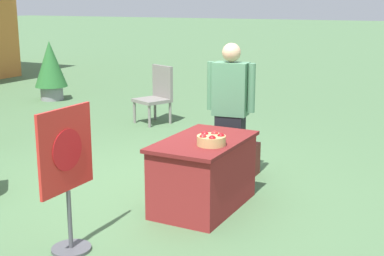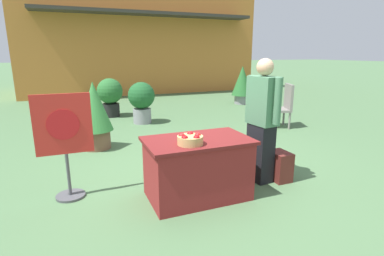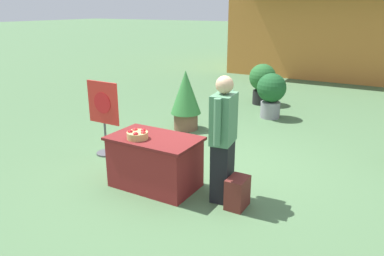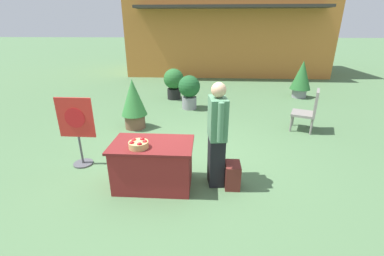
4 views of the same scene
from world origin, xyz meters
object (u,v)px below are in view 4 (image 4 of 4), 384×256
apple_basket (139,144)px  backpack (232,175)px  potted_plant_far_left (302,77)px  potted_plant_near_left (174,82)px  potted_plant_near_right (189,90)px  patio_chair (309,109)px  potted_plant_far_right (134,102)px  poster_board (77,128)px  display_table (153,164)px  person_visitor (217,135)px

apple_basket → backpack: 1.59m
potted_plant_far_left → potted_plant_near_left: size_ratio=1.23×
potted_plant_near_right → potted_plant_near_left: bearing=118.9°
patio_chair → potted_plant_near_right: bearing=-6.3°
potted_plant_far_left → potted_plant_far_right: potted_plant_far_left is taller
potted_plant_near_right → potted_plant_far_right: 2.19m
poster_board → patio_chair: size_ratio=1.25×
apple_basket → potted_plant_far_left: 7.58m
display_table → backpack: (1.29, 0.03, -0.17)m
backpack → poster_board: poster_board is taller
poster_board → potted_plant_far_left: (5.77, 5.38, -0.00)m
person_visitor → backpack: (0.27, -0.10, -0.67)m
poster_board → apple_basket: bearing=61.0°
apple_basket → person_visitor: person_visitor is taller
potted_plant_far_right → potted_plant_far_left: bearing=33.0°
apple_basket → potted_plant_near_left: bearing=92.0°
apple_basket → poster_board: size_ratio=0.23×
apple_basket → potted_plant_far_left: (4.43, 6.15, -0.08)m
potted_plant_near_right → potted_plant_far_left: (3.99, 1.66, 0.13)m
apple_basket → person_visitor: size_ratio=0.17×
apple_basket → potted_plant_far_right: size_ratio=0.23×
potted_plant_far_left → potted_plant_near_left: potted_plant_far_left is taller
potted_plant_far_left → potted_plant_far_right: bearing=-147.0°
display_table → potted_plant_far_right: size_ratio=1.01×
person_visitor → potted_plant_near_left: (-1.38, 5.35, -0.25)m
display_table → potted_plant_near_left: size_ratio=1.19×
poster_board → potted_plant_near_right: (1.79, 3.73, -0.13)m
patio_chair → display_table: bearing=60.2°
poster_board → potted_plant_far_right: (0.50, 1.96, -0.05)m
person_visitor → potted_plant_near_right: (-0.74, 4.19, -0.26)m
potted_plant_near_right → potted_plant_near_left: size_ratio=0.98×
display_table → patio_chair: (3.38, 2.63, 0.18)m
patio_chair → potted_plant_near_left: size_ratio=0.97×
display_table → potted_plant_far_left: (4.27, 5.98, 0.36)m
backpack → poster_board: 2.90m
apple_basket → potted_plant_near_right: size_ratio=0.28×
display_table → poster_board: bearing=158.4°
person_visitor → poster_board: bearing=-17.8°
potted_plant_near_left → potted_plant_far_right: 3.00m
backpack → potted_plant_far_left: potted_plant_far_left is taller
potted_plant_far_left → apple_basket: bearing=-125.8°
apple_basket → patio_chair: size_ratio=0.28×
potted_plant_far_left → person_visitor: bearing=-119.1°
potted_plant_near_right → potted_plant_far_left: potted_plant_far_left is taller
person_visitor → potted_plant_far_left: bearing=-126.5°
apple_basket → person_visitor: (1.18, 0.30, 0.06)m
apple_basket → person_visitor: bearing=14.2°
potted_plant_far_left → potted_plant_near_left: 4.66m
poster_board → potted_plant_near_right: 4.13m
apple_basket → poster_board: 1.54m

